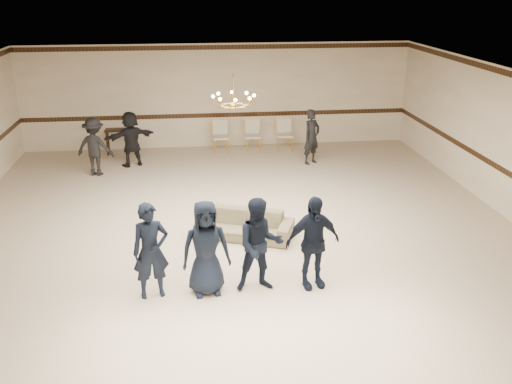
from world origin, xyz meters
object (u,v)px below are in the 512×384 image
at_px(chandelier, 234,90).
at_px(boy_b, 206,248).
at_px(settee, 245,225).
at_px(console_table, 122,141).
at_px(boy_c, 260,245).
at_px(adult_mid, 131,139).
at_px(adult_left, 95,147).
at_px(banquet_chair_left, 221,137).
at_px(boy_a, 151,251).
at_px(banquet_chair_right, 285,135).
at_px(adult_right, 312,137).
at_px(boy_d, 313,242).
at_px(banquet_chair_mid, 253,136).

height_order(chandelier, boy_b, chandelier).
height_order(settee, console_table, console_table).
relative_size(boy_c, settee, 0.86).
relative_size(chandelier, console_table, 1.02).
bearing_deg(adult_mid, adult_left, 13.22).
bearing_deg(banquet_chair_left, console_table, 173.53).
distance_m(chandelier, boy_a, 4.02).
relative_size(banquet_chair_left, banquet_chair_right, 1.00).
height_order(boy_b, banquet_chair_right, boy_b).
height_order(adult_mid, banquet_chair_right, adult_mid).
relative_size(boy_b, banquet_chair_right, 1.70).
relative_size(adult_left, adult_right, 1.00).
xyz_separation_m(chandelier, adult_right, (2.53, 3.83, -2.09)).
height_order(boy_d, banquet_chair_left, boy_d).
height_order(adult_left, adult_right, same).
height_order(boy_a, boy_c, same).
relative_size(adult_right, console_table, 1.71).
height_order(boy_d, console_table, boy_d).
relative_size(chandelier, boy_d, 0.57).
relative_size(boy_b, banquet_chair_mid, 1.70).
bearing_deg(console_table, adult_mid, -70.70).
bearing_deg(boy_d, boy_a, 169.02).
relative_size(boy_c, adult_left, 1.05).
height_order(adult_left, banquet_chair_right, adult_left).
distance_m(boy_a, settee, 2.79).
bearing_deg(boy_d, console_table, 104.44).
bearing_deg(console_table, boy_d, -63.90).
bearing_deg(chandelier, adult_mid, 121.30).
bearing_deg(adult_right, console_table, 128.92).
height_order(boy_c, adult_right, boy_c).
bearing_deg(banquet_chair_mid, chandelier, -97.78).
bearing_deg(console_table, chandelier, -60.66).
distance_m(boy_a, banquet_chair_right, 9.09).
bearing_deg(settee, boy_d, -44.52).
bearing_deg(boy_d, adult_mid, 105.53).
height_order(adult_left, adult_mid, same).
bearing_deg(console_table, banquet_chair_left, -3.14).
relative_size(chandelier, banquet_chair_mid, 0.97).
relative_size(settee, adult_left, 1.23).
bearing_deg(banquet_chair_mid, banquet_chair_right, 3.06).
bearing_deg(banquet_chair_right, adult_right, -65.05).
bearing_deg(banquet_chair_mid, settee, -95.04).
bearing_deg(adult_mid, banquet_chair_right, 168.13).
xyz_separation_m(boy_d, adult_mid, (-3.63, 7.28, -0.04)).
bearing_deg(banquet_chair_mid, banquet_chair_left, -176.94).
height_order(adult_left, console_table, adult_left).
bearing_deg(boy_a, adult_left, 93.21).
bearing_deg(chandelier, banquet_chair_left, 89.90).
bearing_deg(adult_left, adult_mid, -125.35).
xyz_separation_m(boy_c, console_table, (-3.15, 8.52, -0.44)).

